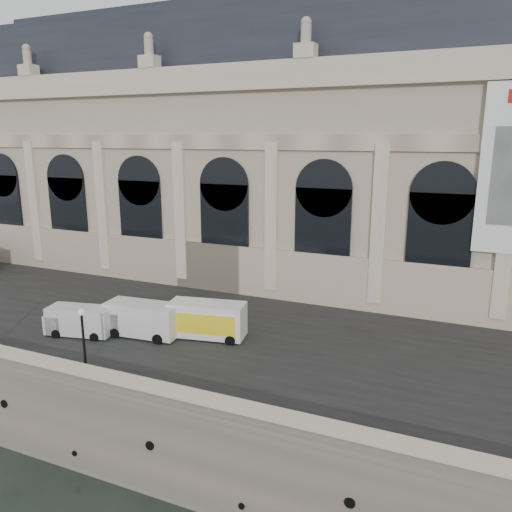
{
  "coord_description": "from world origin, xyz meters",
  "views": [
    {
      "loc": [
        18.2,
        -21.55,
        21.43
      ],
      "look_at": [
        -0.67,
        22.0,
        10.11
      ],
      "focal_mm": 35.0,
      "sensor_mm": 36.0,
      "label": 1
    }
  ],
  "objects": [
    {
      "name": "ground",
      "position": [
        0.0,
        0.0,
        0.0
      ],
      "size": [
        260.0,
        260.0,
        0.0
      ],
      "primitive_type": "plane",
      "color": "black",
      "rests_on": "ground"
    },
    {
      "name": "quay",
      "position": [
        0.0,
        35.0,
        3.0
      ],
      "size": [
        160.0,
        70.0,
        6.0
      ],
      "primitive_type": "cube",
      "color": "gray",
      "rests_on": "ground"
    },
    {
      "name": "street",
      "position": [
        0.0,
        14.0,
        6.03
      ],
      "size": [
        160.0,
        24.0,
        0.06
      ],
      "primitive_type": "cube",
      "color": "#2D2D2D",
      "rests_on": "quay"
    },
    {
      "name": "parapet",
      "position": [
        0.0,
        0.6,
        6.62
      ],
      "size": [
        160.0,
        1.4,
        1.21
      ],
      "color": "gray",
      "rests_on": "quay"
    },
    {
      "name": "museum",
      "position": [
        -5.98,
        30.86,
        19.72
      ],
      "size": [
        69.0,
        18.7,
        29.1
      ],
      "color": "tan",
      "rests_on": "quay"
    },
    {
      "name": "van_b",
      "position": [
        -9.76,
        7.1,
        7.21
      ],
      "size": [
        5.62,
        3.07,
        2.37
      ],
      "color": "silver",
      "rests_on": "quay"
    },
    {
      "name": "van_c",
      "position": [
        -5.18,
        8.98,
        7.39
      ],
      "size": [
        6.31,
        2.97,
        2.73
      ],
      "color": "silver",
      "rests_on": "quay"
    },
    {
      "name": "box_truck",
      "position": [
        -0.39,
        10.68,
        7.45
      ],
      "size": [
        7.43,
        3.57,
        2.88
      ],
      "color": "white",
      "rests_on": "quay"
    },
    {
      "name": "lamp_right",
      "position": [
        -4.61,
        2.25,
        8.24
      ],
      "size": [
        0.46,
        0.46,
        4.51
      ],
      "color": "black",
      "rests_on": "quay"
    }
  ]
}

